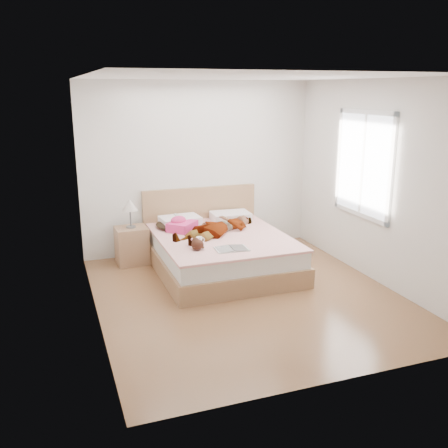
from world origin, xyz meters
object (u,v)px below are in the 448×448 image
(woman, at_px, (218,225))
(coffee_mug, at_px, (199,240))
(bed, at_px, (220,250))
(towel, at_px, (181,225))
(plush_toy, at_px, (197,244))
(phone, at_px, (177,216))
(magazine, at_px, (232,249))
(nightstand, at_px, (132,242))

(woman, bearing_deg, coffee_mug, -75.27)
(bed, bearing_deg, towel, 142.55)
(coffee_mug, relative_size, plush_toy, 0.49)
(woman, xyz_separation_m, bed, (-0.02, -0.10, -0.34))
(phone, distance_m, magazine, 1.29)
(plush_toy, relative_size, nightstand, 0.25)
(coffee_mug, bearing_deg, nightstand, 126.99)
(magazine, bearing_deg, coffee_mug, 129.45)
(towel, relative_size, plush_toy, 2.08)
(plush_toy, height_order, nightstand, nightstand)
(phone, relative_size, coffee_mug, 0.81)
(phone, relative_size, bed, 0.05)
(phone, height_order, coffee_mug, phone)
(woman, xyz_separation_m, plush_toy, (-0.51, -0.66, -0.03))
(coffee_mug, bearing_deg, bed, 40.41)
(magazine, xyz_separation_m, plush_toy, (-0.41, 0.16, 0.06))
(woman, bearing_deg, magazine, -39.33)
(magazine, bearing_deg, phone, 107.85)
(woman, relative_size, magazine, 3.52)
(bed, bearing_deg, phone, 133.68)
(towel, height_order, plush_toy, towel)
(bed, xyz_separation_m, towel, (-0.46, 0.35, 0.32))
(coffee_mug, bearing_deg, magazine, -50.55)
(towel, distance_m, coffee_mug, 0.69)
(woman, distance_m, nightstand, 1.30)
(woman, relative_size, towel, 2.99)
(woman, relative_size, nightstand, 1.58)
(towel, relative_size, nightstand, 0.53)
(magazine, height_order, plush_toy, plush_toy)
(woman, xyz_separation_m, magazine, (-0.11, -0.82, -0.09))
(phone, height_order, plush_toy, phone)
(phone, relative_size, nightstand, 0.10)
(phone, bearing_deg, towel, -113.54)
(phone, xyz_separation_m, coffee_mug, (0.08, -0.84, -0.14))
(bed, xyz_separation_m, nightstand, (-1.13, 0.63, 0.04))
(phone, bearing_deg, magazine, -103.96)
(woman, xyz_separation_m, nightstand, (-1.15, 0.53, -0.30))
(towel, xyz_separation_m, nightstand, (-0.67, 0.28, -0.28))
(phone, distance_m, plush_toy, 1.06)
(coffee_mug, bearing_deg, plush_toy, -113.77)
(woman, bearing_deg, plush_toy, -69.78)
(nightstand, bearing_deg, magazine, -52.31)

